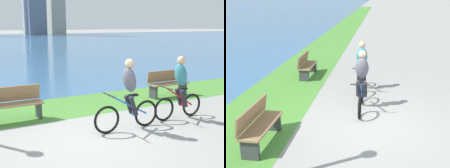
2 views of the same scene
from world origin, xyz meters
TOP-DOWN VIEW (x-y plane):
  - ground_plane at (0.00, 0.00)m, footprint 300.00×300.00m
  - grass_strip_bayside at (0.00, 2.93)m, footprint 120.00×2.45m
  - cyclist_lead at (0.95, 0.22)m, footprint 1.76×0.52m
  - cyclist_trailing at (2.62, 0.33)m, footprint 1.58×0.52m
  - bench_near_path at (-1.29, 2.27)m, footprint 1.50×0.47m
  - bench_far_along_path at (4.05, 2.55)m, footprint 1.50×0.47m

SIDE VIEW (x-z plane):
  - ground_plane at x=0.00m, z-range 0.00..0.00m
  - grass_strip_bayside at x=0.00m, z-range 0.00..0.01m
  - bench_near_path at x=-1.29m, z-range 0.00..0.90m
  - bench_far_along_path at x=4.05m, z-range 0.00..0.90m
  - cyclist_trailing at x=2.62m, z-range 0.00..1.67m
  - cyclist_lead at x=0.95m, z-range -0.01..1.69m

